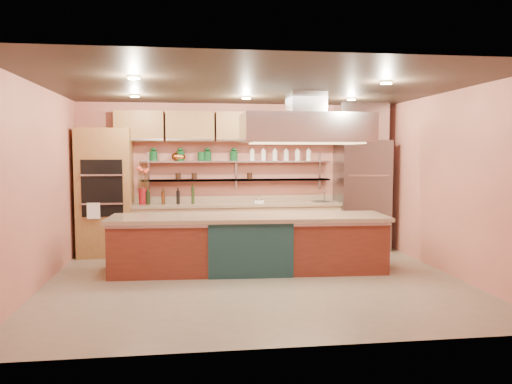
{
  "coord_description": "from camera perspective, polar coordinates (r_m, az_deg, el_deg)",
  "views": [
    {
      "loc": [
        -0.95,
        -7.07,
        1.87
      ],
      "look_at": [
        0.14,
        1.0,
        1.23
      ],
      "focal_mm": 35.0,
      "sensor_mm": 36.0,
      "label": 1
    }
  ],
  "objects": [
    {
      "name": "back_counter",
      "position": [
        9.42,
        -2.12,
        -4.05
      ],
      "size": [
        3.84,
        0.64,
        0.93
      ],
      "primitive_type": "cube",
      "color": "tan",
      "rests_on": "floor"
    },
    {
      "name": "oil_bottle_cluster",
      "position": [
        9.26,
        -9.73,
        -0.44
      ],
      "size": [
        0.96,
        0.46,
        0.3
      ],
      "primitive_type": "cube",
      "rotation": [
        0.0,
        0.0,
        -0.22
      ],
      "color": "black",
      "rests_on": "back_counter"
    },
    {
      "name": "wall_front",
      "position": [
        4.69,
        4.06,
        -1.23
      ],
      "size": [
        6.0,
        0.04,
        2.8
      ],
      "primitive_type": "cube",
      "color": "#C3705C",
      "rests_on": "floor"
    },
    {
      "name": "wall_shelf_lower",
      "position": [
        9.5,
        -2.24,
        1.39
      ],
      "size": [
        3.6,
        0.26,
        0.03
      ],
      "primitive_type": "cube",
      "color": "#ABADB2",
      "rests_on": "wall_back"
    },
    {
      "name": "island",
      "position": [
        7.89,
        -0.81,
        -5.91
      ],
      "size": [
        4.28,
        1.14,
        0.88
      ],
      "primitive_type": "cube",
      "rotation": [
        0.0,
        0.0,
        -0.05
      ],
      "color": "maroon",
      "rests_on": "floor"
    },
    {
      "name": "bar_faucet",
      "position": [
        9.71,
        7.8,
        -0.49
      ],
      "size": [
        0.03,
        0.03,
        0.19
      ],
      "primitive_type": "cylinder",
      "rotation": [
        0.0,
        0.0,
        -0.33
      ],
      "color": "silver",
      "rests_on": "back_counter"
    },
    {
      "name": "ceiling",
      "position": [
        7.2,
        -0.03,
        11.95
      ],
      "size": [
        6.0,
        5.0,
        0.02
      ],
      "primitive_type": "cube",
      "color": "black",
      "rests_on": "wall_back"
    },
    {
      "name": "flower_vase",
      "position": [
        9.29,
        -12.77,
        -0.49
      ],
      "size": [
        0.2,
        0.2,
        0.29
      ],
      "primitive_type": "cylinder",
      "rotation": [
        0.0,
        0.0,
        -0.26
      ],
      "color": "maroon",
      "rests_on": "back_counter"
    },
    {
      "name": "wall_back",
      "position": [
        9.63,
        -2.01,
        1.73
      ],
      "size": [
        6.0,
        0.04,
        2.8
      ],
      "primitive_type": "cube",
      "color": "#C3705C",
      "rests_on": "floor"
    },
    {
      "name": "wall_right",
      "position": [
        8.12,
        21.47,
        0.89
      ],
      "size": [
        0.04,
        5.0,
        2.8
      ],
      "primitive_type": "cube",
      "color": "#C3705C",
      "rests_on": "floor"
    },
    {
      "name": "kitchen_scale",
      "position": [
        9.36,
        0.33,
        -0.94
      ],
      "size": [
        0.19,
        0.16,
        0.1
      ],
      "primitive_type": "cube",
      "rotation": [
        0.0,
        0.0,
        0.18
      ],
      "color": "white",
      "rests_on": "back_counter"
    },
    {
      "name": "green_canister",
      "position": [
        9.44,
        -6.27,
        4.06
      ],
      "size": [
        0.14,
        0.14,
        0.17
      ],
      "primitive_type": "cylinder",
      "rotation": [
        0.0,
        0.0,
        0.02
      ],
      "color": "#0D3E1B",
      "rests_on": "wall_shelf_upper"
    },
    {
      "name": "range_hood",
      "position": [
        7.92,
        5.7,
        7.25
      ],
      "size": [
        2.0,
        1.0,
        0.45
      ],
      "primitive_type": "cube",
      "color": "#ABADB2",
      "rests_on": "ceiling"
    },
    {
      "name": "oven_stack",
      "position": [
        9.4,
        -16.84,
        -0.06
      ],
      "size": [
        0.95,
        0.64,
        2.3
      ],
      "primitive_type": "cube",
      "color": "olive",
      "rests_on": "floor"
    },
    {
      "name": "refrigerator",
      "position": [
        9.82,
        11.98,
        -0.36
      ],
      "size": [
        0.95,
        0.72,
        2.1
      ],
      "primitive_type": "cube",
      "color": "slate",
      "rests_on": "floor"
    },
    {
      "name": "copper_kettle",
      "position": [
        9.44,
        -9.05,
        4.01
      ],
      "size": [
        0.24,
        0.24,
        0.16
      ],
      "primitive_type": "ellipsoid",
      "rotation": [
        0.0,
        0.0,
        -0.28
      ],
      "color": "#B06128",
      "rests_on": "wall_shelf_upper"
    },
    {
      "name": "upper_cabinets",
      "position": [
        9.45,
        -1.92,
        7.44
      ],
      "size": [
        4.6,
        0.36,
        0.55
      ],
      "primitive_type": "cube",
      "color": "olive",
      "rests_on": "wall_back"
    },
    {
      "name": "floor",
      "position": [
        7.38,
        -0.02,
        -10.23
      ],
      "size": [
        6.0,
        5.0,
        0.02
      ],
      "primitive_type": "cube",
      "color": "gray",
      "rests_on": "ground"
    },
    {
      "name": "ceiling_downlights",
      "position": [
        7.39,
        -0.24,
        11.52
      ],
      "size": [
        4.0,
        2.8,
        0.02
      ],
      "primitive_type": "cube",
      "color": "#FFE5A5",
      "rests_on": "ceiling"
    },
    {
      "name": "wall_left",
      "position": [
        7.38,
        -23.79,
        0.49
      ],
      "size": [
        0.04,
        5.0,
        2.8
      ],
      "primitive_type": "cube",
      "color": "#C3705C",
      "rests_on": "floor"
    },
    {
      "name": "wall_shelf_upper",
      "position": [
        9.49,
        -2.24,
        3.5
      ],
      "size": [
        3.6,
        0.26,
        0.03
      ],
      "primitive_type": "cube",
      "color": "#ABADB2",
      "rests_on": "wall_back"
    }
  ]
}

